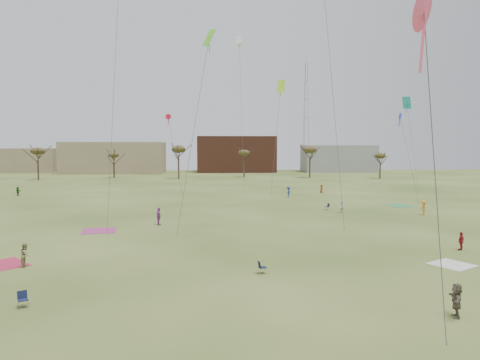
{
  "coord_description": "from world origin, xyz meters",
  "views": [
    {
      "loc": [
        -2.48,
        -30.11,
        8.78
      ],
      "look_at": [
        0.0,
        12.0,
        5.5
      ],
      "focal_mm": 32.83,
      "sensor_mm": 36.0,
      "label": 1
    }
  ],
  "objects": [
    {
      "name": "spectator_mid_d",
      "position": [
        -8.66,
        18.58,
        0.98
      ],
      "size": [
        0.92,
        1.24,
        1.95
      ],
      "primitive_type": "imported",
      "rotation": [
        0.0,
        0.0,
        2.01
      ],
      "color": "purple",
      "rests_on": "ground"
    },
    {
      "name": "building_tan",
      "position": [
        -35.0,
        115.0,
        5.0
      ],
      "size": [
        32.0,
        14.0,
        10.0
      ],
      "primitive_type": "cube",
      "color": "#937F60",
      "rests_on": "ground"
    },
    {
      "name": "spectator_fore_b",
      "position": [
        -16.23,
        2.11,
        0.87
      ],
      "size": [
        0.75,
        0.92,
        1.75
      ],
      "primitive_type": "imported",
      "rotation": [
        0.0,
        0.0,
        1.68
      ],
      "color": "#938E5E",
      "rests_on": "ground"
    },
    {
      "name": "kites_aloft",
      "position": [
        -1.23,
        25.46,
        22.48
      ],
      "size": [
        70.62,
        65.99,
        27.85
      ],
      "color": "red",
      "rests_on": "ground"
    },
    {
      "name": "building_brick",
      "position": [
        5.0,
        120.0,
        6.0
      ],
      "size": [
        26.0,
        16.0,
        12.0
      ],
      "primitive_type": "cube",
      "color": "brown",
      "rests_on": "ground"
    },
    {
      "name": "radio_tower",
      "position": [
        30.0,
        125.0,
        19.21
      ],
      "size": [
        1.51,
        1.72,
        41.0
      ],
      "color": "#9EA3A8",
      "rests_on": "ground"
    },
    {
      "name": "spectator_fore_c",
      "position": [
        9.89,
        -8.9,
        0.89
      ],
      "size": [
        1.08,
        1.73,
        1.78
      ],
      "primitive_type": "imported",
      "rotation": [
        0.0,
        0.0,
        4.35
      ],
      "color": "brown",
      "rests_on": "ground"
    },
    {
      "name": "camp_chair_right",
      "position": [
        13.04,
        29.0,
        0.26
      ],
      "size": [
        0.67,
        0.64,
        0.87
      ],
      "rotation": [
        0.0,
        0.0,
        5.03
      ],
      "color": "#131935",
      "rests_on": "ground"
    },
    {
      "name": "spectator_fore_a",
      "position": [
        18.29,
        5.17,
        0.78
      ],
      "size": [
        0.96,
        0.85,
        1.56
      ],
      "primitive_type": "imported",
      "rotation": [
        0.0,
        0.0,
        3.78
      ],
      "color": "maroon",
      "rests_on": "ground"
    },
    {
      "name": "flyer_far_a",
      "position": [
        -37.21,
        49.22,
        0.79
      ],
      "size": [
        1.45,
        1.26,
        1.58
      ],
      "primitive_type": "imported",
      "rotation": [
        0.0,
        0.0,
        2.49
      ],
      "color": "#256622",
      "rests_on": "ground"
    },
    {
      "name": "building_grey",
      "position": [
        40.0,
        118.0,
        4.5
      ],
      "size": [
        24.0,
        12.0,
        9.0
      ],
      "primitive_type": "cube",
      "color": "gray",
      "rests_on": "ground"
    },
    {
      "name": "flyer_far_b",
      "position": [
        17.51,
        50.35,
        0.81
      ],
      "size": [
        0.79,
        0.93,
        1.62
      ],
      "primitive_type": "imported",
      "rotation": [
        0.0,
        0.0,
        1.16
      ],
      "color": "#9C3E1A",
      "rests_on": "ground"
    },
    {
      "name": "flyer_mid_b",
      "position": [
        24.15,
        23.88,
        0.93
      ],
      "size": [
        0.74,
        1.23,
        1.86
      ],
      "primitive_type": "imported",
      "rotation": [
        0.0,
        0.0,
        4.68
      ],
      "color": "orange",
      "rests_on": "ground"
    },
    {
      "name": "camp_chair_center",
      "position": [
        0.8,
        -0.58,
        0.26
      ],
      "size": [
        0.64,
        0.61,
        0.87
      ],
      "rotation": [
        0.0,
        0.0,
        1.79
      ],
      "color": "#121933",
      "rests_on": "ground"
    },
    {
      "name": "blanket_cream",
      "position": [
        15.07,
        0.76,
        0.0
      ],
      "size": [
        3.66,
        3.66,
        0.03
      ],
      "primitive_type": "cube",
      "rotation": [
        0.0,
        0.0,
        0.53
      ],
      "color": "silver",
      "rests_on": "ground"
    },
    {
      "name": "blanket_plum",
      "position": [
        -14.44,
        15.54,
        0.0
      ],
      "size": [
        3.77,
        3.77,
        0.03
      ],
      "primitive_type": "cube",
      "rotation": [
        0.0,
        0.0,
        0.16
      ],
      "color": "#A23275",
      "rests_on": "ground"
    },
    {
      "name": "building_tan_west",
      "position": [
        -65.0,
        122.0,
        4.0
      ],
      "size": [
        20.0,
        12.0,
        8.0
      ],
      "primitive_type": "cube",
      "color": "#937F60",
      "rests_on": "ground"
    },
    {
      "name": "ground",
      "position": [
        0.0,
        0.0,
        0.0
      ],
      "size": [
        260.0,
        260.0,
        0.0
      ],
      "primitive_type": "plane",
      "color": "#314A17",
      "rests_on": "ground"
    },
    {
      "name": "flyer_far_c",
      "position": [
        10.19,
        43.99,
        0.92
      ],
      "size": [
        1.12,
        1.36,
        1.84
      ],
      "primitive_type": "imported",
      "rotation": [
        0.0,
        0.0,
        4.28
      ],
      "color": "navy",
      "rests_on": "ground"
    },
    {
      "name": "tree_line",
      "position": [
        -2.85,
        79.12,
        7.09
      ],
      "size": [
        117.44,
        49.32,
        8.91
      ],
      "color": "#3A2B1E",
      "rests_on": "ground"
    },
    {
      "name": "camp_chair_left",
      "position": [
        -12.93,
        -6.16,
        0.26
      ],
      "size": [
        0.71,
        0.73,
        0.87
      ],
      "rotation": [
        0.0,
        0.0,
        0.54
      ],
      "color": "#151C3A",
      "rests_on": "ground"
    },
    {
      "name": "blanket_olive",
      "position": [
        24.77,
        32.46,
        0.0
      ],
      "size": [
        3.83,
        3.83,
        0.03
      ],
      "primitive_type": "cube",
      "rotation": [
        0.0,
        0.0,
        0.15
      ],
      "color": "#328A4F",
      "rests_on": "ground"
    },
    {
      "name": "spectator_mid_e",
      "position": [
        14.29,
        26.23,
        0.8
      ],
      "size": [
        0.97,
        0.98,
        1.6
      ],
      "primitive_type": "imported",
      "rotation": [
        0.0,
        0.0,
        5.44
      ],
      "color": "white",
      "rests_on": "ground"
    }
  ]
}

